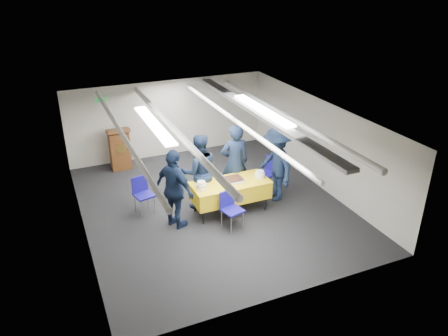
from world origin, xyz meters
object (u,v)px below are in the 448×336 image
(sheet_cake, at_px, (233,180))
(chair_right, at_px, (269,170))
(sailor_b, at_px, (199,172))
(chair_left, at_px, (142,191))
(serving_table, at_px, (230,190))
(sailor_d, at_px, (276,164))
(chair_near, at_px, (230,206))
(sailor_a, at_px, (235,162))
(sailor_c, at_px, (175,190))
(podium, at_px, (120,148))

(sheet_cake, bearing_deg, chair_right, 26.09)
(chair_right, distance_m, sailor_b, 2.02)
(sheet_cake, distance_m, chair_left, 2.14)
(sailor_b, bearing_deg, sheet_cake, 151.86)
(serving_table, bearing_deg, chair_left, 156.17)
(sailor_d, bearing_deg, chair_near, -65.89)
(sheet_cake, height_order, chair_right, chair_right)
(serving_table, bearing_deg, chair_right, 25.79)
(chair_left, bearing_deg, chair_near, -41.81)
(chair_left, bearing_deg, serving_table, -23.83)
(sailor_a, height_order, sailor_c, sailor_a)
(chair_near, relative_size, sailor_b, 0.47)
(podium, xyz_separation_m, sailor_a, (2.27, -2.89, 0.35))
(sailor_a, bearing_deg, sailor_b, 10.47)
(serving_table, relative_size, sailor_c, 0.99)
(chair_right, height_order, sailor_d, sailor_d)
(sheet_cake, distance_m, sailor_b, 0.82)
(chair_left, bearing_deg, sailor_b, -14.21)
(chair_left, distance_m, sailor_d, 3.27)
(sailor_a, relative_size, sailor_c, 1.05)
(sheet_cake, distance_m, sailor_c, 1.45)
(sheet_cake, relative_size, sailor_a, 0.25)
(chair_right, xyz_separation_m, sailor_c, (-2.76, -0.79, 0.39))
(serving_table, distance_m, podium, 3.95)
(serving_table, xyz_separation_m, sheet_cake, (0.07, 0.03, 0.25))
(chair_right, bearing_deg, sheet_cake, -153.91)
(chair_left, relative_size, sailor_b, 0.47)
(chair_near, relative_size, sailor_d, 0.47)
(chair_left, bearing_deg, sailor_c, -61.27)
(sailor_c, xyz_separation_m, sailor_d, (2.65, 0.25, 0.01))
(sailor_d, bearing_deg, serving_table, -85.44)
(chair_left, bearing_deg, sailor_a, -6.62)
(chair_near, bearing_deg, chair_right, 37.55)
(sheet_cake, bearing_deg, podium, 119.80)
(chair_right, bearing_deg, sailor_b, -175.11)
(sheet_cake, xyz_separation_m, podium, (-1.97, 3.44, -0.20))
(serving_table, distance_m, chair_right, 1.55)
(sheet_cake, height_order, chair_left, chair_left)
(sheet_cake, distance_m, chair_right, 1.50)
(chair_left, distance_m, sailor_b, 1.41)
(sheet_cake, relative_size, chair_near, 0.55)
(chair_right, bearing_deg, sailor_d, -102.04)
(chair_right, bearing_deg, serving_table, -154.21)
(sailor_a, bearing_deg, sailor_d, 160.59)
(chair_near, distance_m, chair_left, 2.17)
(serving_table, xyz_separation_m, sailor_a, (0.37, 0.57, 0.41))
(chair_near, relative_size, sailor_a, 0.45)
(podium, bearing_deg, chair_left, -89.88)
(podium, bearing_deg, chair_right, -40.31)
(podium, xyz_separation_m, chair_right, (3.29, -2.79, -0.08))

